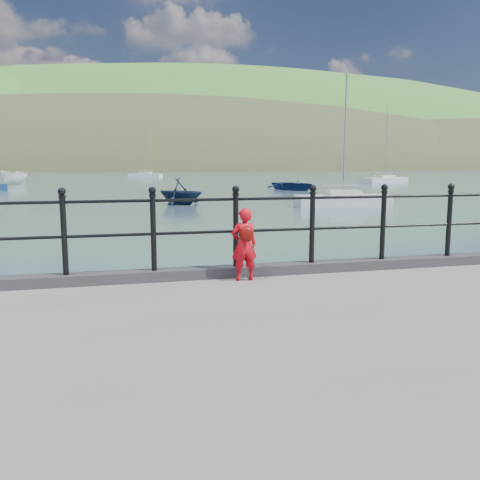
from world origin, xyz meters
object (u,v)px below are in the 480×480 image
object	(u,v)px
launch_white	(14,177)
sailboat_deep	(145,176)
child	(244,244)
sailboat_far	(385,180)
railing	(195,222)
launch_navy	(180,191)
sailboat_near	(343,201)
launch_blue	(293,184)

from	to	relation	value
launch_white	sailboat_deep	size ratio (longest dim) A/B	0.49
child	launch_white	distance (m)	63.59
sailboat_deep	sailboat_far	distance (m)	45.61
railing	launch_navy	bearing A→B (deg)	83.20
launch_white	child	bearing A→B (deg)	-46.06
railing	sailboat_near	bearing A→B (deg)	59.85
child	sailboat_near	xyz separation A→B (m)	(12.01, 22.09, -1.19)
sailboat_deep	sailboat_far	bearing A→B (deg)	-21.31
child	sailboat_far	distance (m)	65.51
launch_navy	sailboat_deep	distance (m)	64.38
sailboat_deep	sailboat_near	xyz separation A→B (m)	(7.95, -68.06, -0.00)
child	launch_blue	bearing A→B (deg)	-113.27
launch_navy	sailboat_far	distance (m)	43.77
launch_white	sailboat_far	distance (m)	48.41
child	sailboat_far	size ratio (longest dim) A/B	0.10
child	sailboat_near	distance (m)	25.17
sailboat_near	child	bearing A→B (deg)	-115.80
launch_navy	sailboat_far	bearing A→B (deg)	-3.25
launch_blue	launch_white	xyz separation A→B (m)	(-29.49, 20.95, 0.33)
railing	sailboat_far	size ratio (longest dim) A/B	1.68
launch_white	sailboat_deep	world-z (taller)	sailboat_deep
sailboat_deep	sailboat_near	world-z (taller)	sailboat_deep
railing	sailboat_far	distance (m)	65.60
launch_navy	sailboat_deep	bearing A→B (deg)	41.83
launch_blue	sailboat_far	bearing A→B (deg)	16.45
launch_blue	sailboat_far	distance (m)	23.69
launch_blue	sailboat_deep	size ratio (longest dim) A/B	0.57
launch_white	sailboat_far	size ratio (longest dim) A/B	0.43
child	launch_navy	xyz separation A→B (m)	(2.39, 25.79, -0.67)
sailboat_near	railing	bearing A→B (deg)	-117.43
sailboat_far	launch_blue	bearing A→B (deg)	-163.74
launch_blue	launch_white	world-z (taller)	launch_white
railing	launch_navy	world-z (taller)	railing
railing	launch_navy	xyz separation A→B (m)	(3.04, 25.49, -0.97)
railing	launch_blue	size ratio (longest dim) A/B	3.42
railing	sailboat_near	world-z (taller)	sailboat_near
launch_blue	launch_navy	bearing A→B (deg)	-152.98
launch_blue	child	bearing A→B (deg)	-132.95
child	sailboat_deep	bearing A→B (deg)	-95.01
railing	sailboat_far	world-z (taller)	sailboat_far
sailboat_near	launch_blue	bearing A→B (deg)	81.91
launch_blue	sailboat_far	xyz separation A→B (m)	(18.53, 14.77, -0.21)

